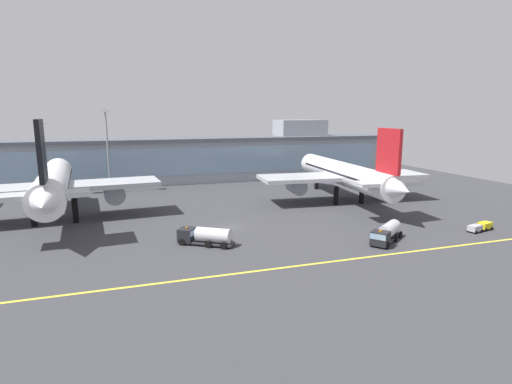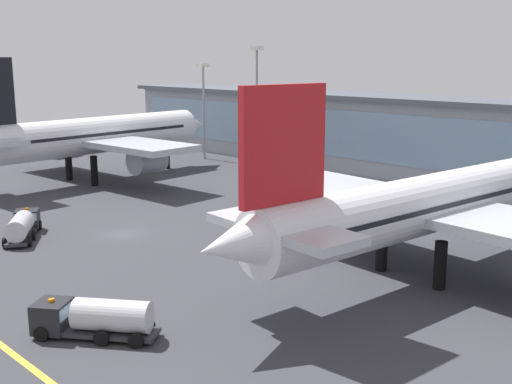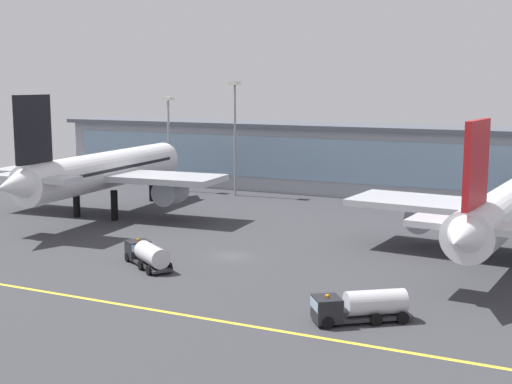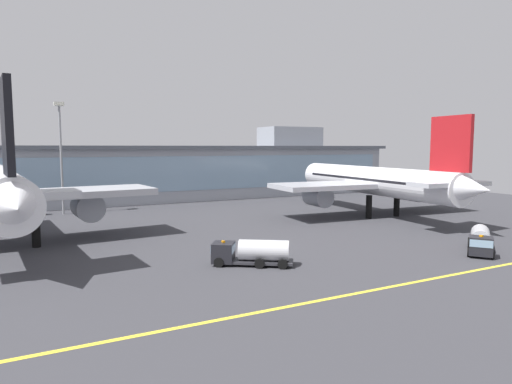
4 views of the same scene
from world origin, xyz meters
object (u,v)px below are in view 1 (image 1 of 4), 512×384
Objects in this scene: baggage_tug_near at (480,227)px; airliner_near_right at (344,174)px; apron_light_mast_centre at (107,138)px; airliner_near_left at (53,184)px; service_truck_far at (386,233)px; apron_light_mast_west at (44,146)px; fuel_tanker_truck at (204,236)px.

airliner_near_right is at bearing 96.37° from baggage_tug_near.
apron_light_mast_centre reaches higher than airliner_near_right.
service_truck_far is at bearing -125.35° from airliner_near_left.
apron_light_mast_centre reaches higher than apron_light_mast_west.
baggage_tug_near is (73.12, -31.64, -6.49)m from airliner_near_left.
apron_light_mast_centre is at bearing -39.60° from fuel_tanker_truck.
airliner_near_left is at bearing -67.66° from service_truck_far.
airliner_near_right is 32.29m from baggage_tug_near.
apron_light_mast_centre is (14.89, 0.10, 1.72)m from apron_light_mast_west.
fuel_tanker_truck is at bearing 124.82° from airliner_near_right.
airliner_near_right is 61.14m from apron_light_mast_centre.
service_truck_far is 84.01m from apron_light_mast_west.
service_truck_far is (53.12, -31.78, -5.77)m from airliner_near_left.
fuel_tanker_truck is 60.44m from apron_light_mast_west.
apron_light_mast_centre is (-63.59, 59.22, 13.64)m from baggage_tug_near.
apron_light_mast_west is at bearing -82.14° from service_truck_far.
airliner_near_right is at bearing -95.98° from airliner_near_left.
airliner_near_left reaches higher than airliner_near_right.
airliner_near_left is 34.70m from fuel_tanker_truck.
service_truck_far is at bearing 167.06° from airliner_near_right.
apron_light_mast_west is (-5.37, 27.48, 5.43)m from airliner_near_left.
fuel_tanker_truck reaches higher than baggage_tug_near.
fuel_tanker_truck is 1.53× the size of baggage_tug_near.
airliner_near_right is 2.79× the size of apron_light_mast_west.
apron_light_mast_centre is at bearing 124.17° from baggage_tug_near.
fuel_tanker_truck is (-38.07, -22.16, -5.06)m from airliner_near_right.
apron_light_mast_centre is at bearing -90.47° from service_truck_far.
airliner_near_left is 0.94× the size of airliner_near_right.
apron_light_mast_centre is at bearing -23.52° from airliner_near_left.
apron_light_mast_west is at bearing -25.65° from fuel_tanker_truck.
baggage_tug_near is at bearing -156.14° from airliner_near_right.
apron_light_mast_centre reaches higher than service_truck_far.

